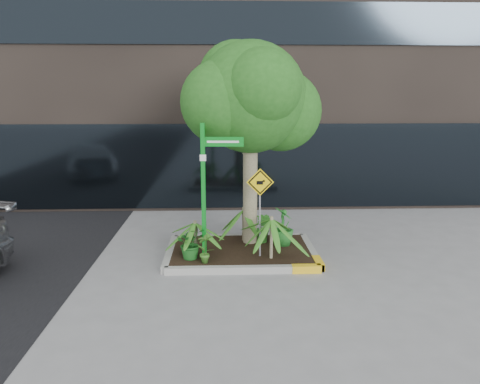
{
  "coord_description": "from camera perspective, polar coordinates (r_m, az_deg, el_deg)",
  "views": [
    {
      "loc": [
        -0.21,
        -9.78,
        3.59
      ],
      "look_at": [
        0.17,
        0.2,
        1.49
      ],
      "focal_mm": 35.0,
      "sensor_mm": 36.0,
      "label": 1
    }
  ],
  "objects": [
    {
      "name": "palm_back",
      "position": [
        11.05,
        0.44,
        -2.15
      ],
      "size": [
        0.92,
        0.92,
        1.02
      ],
      "color": "tan",
      "rests_on": "ground"
    },
    {
      "name": "shrub_a",
      "position": [
        10.01,
        -5.98,
        -6.2
      ],
      "size": [
        0.76,
        0.76,
        0.68
      ],
      "primitive_type": "imported",
      "rotation": [
        0.0,
        0.0,
        0.26
      ],
      "color": "#1B5E1D",
      "rests_on": "planter"
    },
    {
      "name": "cattle_sign",
      "position": [
        9.94,
        2.46,
        -0.63
      ],
      "size": [
        0.59,
        0.28,
        1.9
      ],
      "rotation": [
        0.0,
        0.0,
        0.01
      ],
      "color": "slate",
      "rests_on": "ground"
    },
    {
      "name": "palm_left",
      "position": [
        10.25,
        -5.51,
        -3.77
      ],
      "size": [
        0.83,
        0.83,
        0.92
      ],
      "color": "tan",
      "rests_on": "ground"
    },
    {
      "name": "planter",
      "position": [
        10.65,
        0.29,
        -7.23
      ],
      "size": [
        3.35,
        2.36,
        0.15
      ],
      "color": "#9E9E99",
      "rests_on": "ground"
    },
    {
      "name": "ground",
      "position": [
        10.42,
        -0.93,
        -8.27
      ],
      "size": [
        80.0,
        80.0,
        0.0
      ],
      "primitive_type": "plane",
      "color": "gray",
      "rests_on": "ground"
    },
    {
      "name": "shrub_b",
      "position": [
        10.86,
        5.27,
        -4.18
      ],
      "size": [
        0.57,
        0.57,
        0.89
      ],
      "primitive_type": "imported",
      "rotation": [
        0.0,
        0.0,
        1.73
      ],
      "color": "#217125",
      "rests_on": "planter"
    },
    {
      "name": "street_sign_post",
      "position": [
        9.69,
        -4.11,
        1.61
      ],
      "size": [
        0.89,
        0.9,
        3.02
      ],
      "rotation": [
        0.0,
        0.0,
        -0.06
      ],
      "color": "#0C841F",
      "rests_on": "ground"
    },
    {
      "name": "shrub_c",
      "position": [
        9.75,
        -4.29,
        -6.77
      ],
      "size": [
        0.45,
        0.45,
        0.65
      ],
      "primitive_type": "imported",
      "rotation": [
        0.0,
        0.0,
        3.55
      ],
      "color": "#397323",
      "rests_on": "planter"
    },
    {
      "name": "palm_front",
      "position": [
        9.85,
        3.87,
        -3.32
      ],
      "size": [
        1.04,
        1.04,
        1.15
      ],
      "color": "tan",
      "rests_on": "ground"
    },
    {
      "name": "shrub_d",
      "position": [
        11.0,
        2.9,
        -4.37
      ],
      "size": [
        0.56,
        0.56,
        0.72
      ],
      "primitive_type": "imported",
      "rotation": [
        0.0,
        0.0,
        5.52
      ],
      "color": "#25661D",
      "rests_on": "planter"
    },
    {
      "name": "tree",
      "position": [
        10.62,
        1.28,
        11.45
      ],
      "size": [
        3.2,
        2.84,
        4.81
      ],
      "color": "tan",
      "rests_on": "ground"
    }
  ]
}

